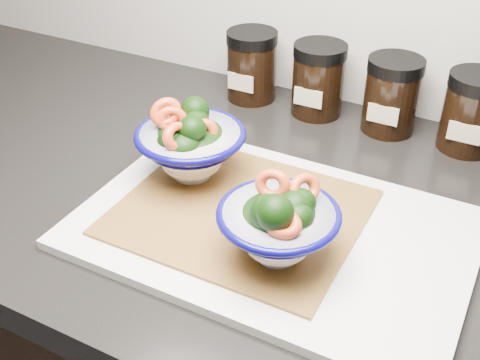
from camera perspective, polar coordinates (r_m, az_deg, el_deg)
The scene contains 9 objects.
countertop at distance 0.75m, azimuth 14.40°, elevation -6.13°, with size 3.50×0.60×0.04m, color black.
cutting_board at distance 0.71m, azimuth 3.15°, elevation -4.70°, with size 0.45×0.30×0.01m, color silver.
bamboo_mat at distance 0.72m, azimuth 0.00°, elevation -3.03°, with size 0.28×0.24×0.00m, color olive.
bowl_left at distance 0.76m, azimuth -4.78°, elevation 3.35°, with size 0.14×0.14×0.11m.
bowl_right at distance 0.63m, azimuth 3.75°, elevation -4.26°, with size 0.13×0.13×0.10m.
spice_jar_a at distance 0.99m, azimuth 1.11°, elevation 10.80°, with size 0.08×0.08×0.11m.
spice_jar_b at distance 0.95m, azimuth 7.43°, elevation 9.42°, with size 0.08×0.08×0.11m.
spice_jar_c at distance 0.92m, azimuth 14.19°, elevation 7.81°, with size 0.08×0.08×0.11m.
spice_jar_d at distance 0.90m, azimuth 21.14°, elevation 6.03°, with size 0.08×0.08×0.11m.
Camera 1 is at (0.09, 0.88, 1.35)m, focal length 45.00 mm.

